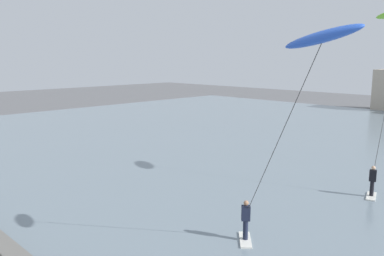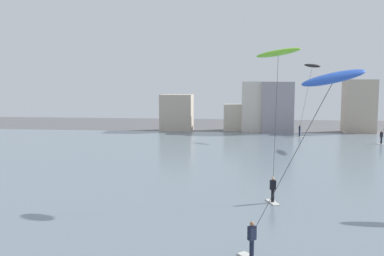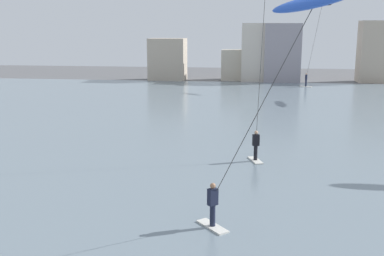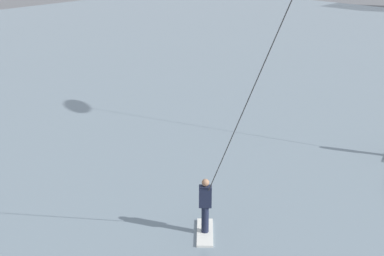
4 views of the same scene
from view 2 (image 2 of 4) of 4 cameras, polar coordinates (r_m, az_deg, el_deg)
The scene contains 5 objects.
water_bay at distance 37.69m, azimuth 5.67°, elevation -5.38°, with size 84.00×52.00×0.10m, color slate.
far_shore_buildings at distance 65.26m, azimuth 9.91°, elevation 2.51°, with size 32.04×5.01×7.92m.
kitesurfer_lime at distance 27.72m, azimuth 11.45°, elevation 7.79°, with size 2.95×2.94×9.83m.
kitesurfer_blue at distance 17.52m, azimuth 16.89°, elevation 3.10°, with size 4.95×1.61×8.24m.
kitesurfer_black at distance 57.80m, azimuth 15.63°, elevation 6.87°, with size 3.01×3.67×10.01m.
Camera 2 is at (0.56, -5.64, 7.68)m, focal length 39.67 mm.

